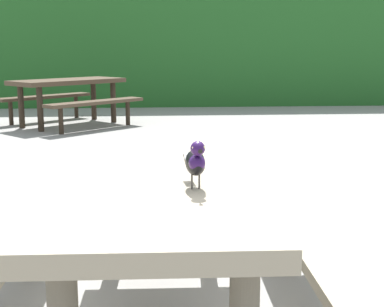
% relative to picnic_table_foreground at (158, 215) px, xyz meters
% --- Properties ---
extents(hedge_wall, '(28.00, 2.25, 2.31)m').
position_rel_picnic_table_foreground_xyz_m(hedge_wall, '(0.12, 10.38, 0.60)').
color(hedge_wall, '#235B23').
rests_on(hedge_wall, ground).
extents(picnic_table_foreground, '(1.73, 1.82, 0.74)m').
position_rel_picnic_table_foreground_xyz_m(picnic_table_foreground, '(0.00, 0.00, 0.00)').
color(picnic_table_foreground, gray).
rests_on(picnic_table_foreground, ground).
extents(bird_grackle, '(0.08, 0.29, 0.18)m').
position_rel_picnic_table_foreground_xyz_m(bird_grackle, '(0.13, -0.29, 0.29)').
color(bird_grackle, black).
rests_on(bird_grackle, picnic_table_foreground).
extents(picnic_table_mid_left, '(2.40, 2.40, 0.74)m').
position_rel_picnic_table_foreground_xyz_m(picnic_table_mid_left, '(-1.35, 6.72, 0.00)').
color(picnic_table_mid_left, '#473828').
rests_on(picnic_table_mid_left, ground).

